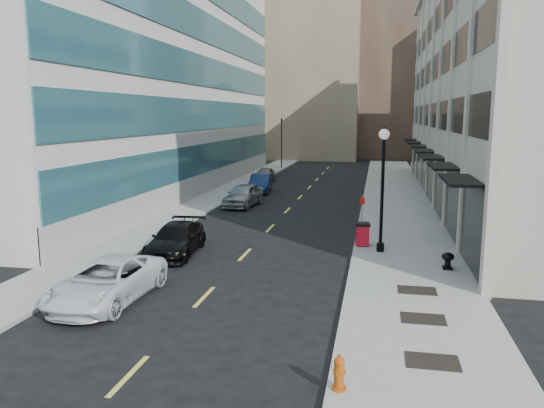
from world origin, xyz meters
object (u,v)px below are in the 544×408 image
at_px(car_white_van, 107,281).
at_px(car_blue_sedan, 260,183).
at_px(traffic_signal, 282,121).
at_px(car_grey_sedan, 265,175).
at_px(sign_post, 362,210).
at_px(urn_planter, 448,259).
at_px(fire_hydrant, 339,373).
at_px(lamppost, 383,179).
at_px(car_silver_sedan, 243,195).
at_px(trash_bin, 362,233).
at_px(car_black_pickup, 176,239).

distance_m(car_white_van, car_blue_sedan, 27.11).
height_order(traffic_signal, car_white_van, traffic_signal).
relative_size(car_grey_sedan, sign_post, 1.81).
height_order(traffic_signal, sign_post, traffic_signal).
xyz_separation_m(car_grey_sedan, urn_planter, (13.83, -28.11, -0.12)).
relative_size(car_white_van, fire_hydrant, 6.15).
xyz_separation_m(car_blue_sedan, fire_hydrant, (8.99, -31.92, -0.19)).
bearing_deg(car_white_van, lamppost, 43.63).
relative_size(car_silver_sedan, lamppost, 0.81).
bearing_deg(sign_post, car_blue_sedan, 114.68).
height_order(car_silver_sedan, trash_bin, car_silver_sedan).
bearing_deg(car_grey_sedan, trash_bin, -69.20).
relative_size(traffic_signal, car_white_van, 1.30).
height_order(car_blue_sedan, fire_hydrant, car_blue_sedan).
distance_m(lamppost, sign_post, 3.50).
height_order(car_white_van, car_silver_sedan, car_silver_sedan).
bearing_deg(traffic_signal, car_white_van, -87.20).
distance_m(traffic_signal, sign_post, 37.77).
distance_m(lamppost, urn_planter, 4.75).
distance_m(car_silver_sedan, trash_bin, 13.86).
height_order(car_blue_sedan, urn_planter, car_blue_sedan).
distance_m(car_blue_sedan, urn_planter, 24.65).
xyz_separation_m(traffic_signal, car_grey_sedan, (0.70, -13.00, -5.01)).
height_order(car_blue_sedan, trash_bin, car_blue_sedan).
xyz_separation_m(car_blue_sedan, sign_post, (8.99, -15.97, 0.86)).
xyz_separation_m(traffic_signal, car_silver_sedan, (2.10, -27.00, -4.91)).
relative_size(traffic_signal, car_blue_sedan, 1.50).
bearing_deg(sign_post, car_white_van, -132.03).
relative_size(lamppost, urn_planter, 8.25).
bearing_deg(lamppost, car_blue_sedan, 118.07).
bearing_deg(sign_post, car_silver_sedan, 129.44).
xyz_separation_m(trash_bin, lamppost, (0.88, -0.98, 2.84)).
bearing_deg(car_silver_sedan, trash_bin, -45.04).
height_order(car_black_pickup, fire_hydrant, car_black_pickup).
distance_m(car_black_pickup, car_blue_sedan, 20.55).
distance_m(car_silver_sedan, fire_hydrant, 26.40).
distance_m(traffic_signal, urn_planter, 43.90).
bearing_deg(car_white_van, sign_post, 54.68).
distance_m(car_grey_sedan, sign_post, 25.11).
bearing_deg(lamppost, car_white_van, -138.38).
height_order(traffic_signal, car_grey_sedan, traffic_signal).
relative_size(car_blue_sedan, lamppost, 0.79).
bearing_deg(fire_hydrant, car_silver_sedan, 105.02).
xyz_separation_m(car_grey_sedan, sign_post, (10.10, -22.97, 0.92)).
height_order(car_grey_sedan, sign_post, sign_post).
height_order(car_blue_sedan, sign_post, sign_post).
height_order(trash_bin, urn_planter, trash_bin).
height_order(traffic_signal, urn_planter, traffic_signal).
distance_m(car_black_pickup, sign_post, 9.70).
relative_size(trash_bin, lamppost, 0.19).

